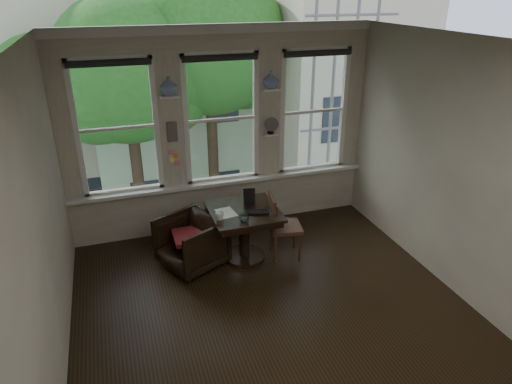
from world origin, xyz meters
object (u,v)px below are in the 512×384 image
object	(u,v)px
table	(244,235)
armchair_left	(191,242)
laptop	(257,214)
side_chair_right	(285,226)
mug	(220,216)

from	to	relation	value
table	armchair_left	world-z (taller)	table
armchair_left	laptop	bearing A→B (deg)	47.88
side_chair_right	laptop	xyz separation A→B (m)	(-0.43, -0.08, 0.30)
mug	laptop	bearing A→B (deg)	-2.71
side_chair_right	mug	bearing A→B (deg)	103.49
laptop	mug	world-z (taller)	mug
table	side_chair_right	xyz separation A→B (m)	(0.56, -0.10, 0.09)
mug	side_chair_right	bearing A→B (deg)	3.70
laptop	mug	xyz separation A→B (m)	(-0.50, 0.02, 0.04)
side_chair_right	laptop	distance (m)	0.53
mug	table	bearing A→B (deg)	23.22
table	laptop	xyz separation A→B (m)	(0.13, -0.18, 0.39)
side_chair_right	laptop	bearing A→B (deg)	110.71
table	armchair_left	bearing A→B (deg)	174.91
table	side_chair_right	bearing A→B (deg)	-10.03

